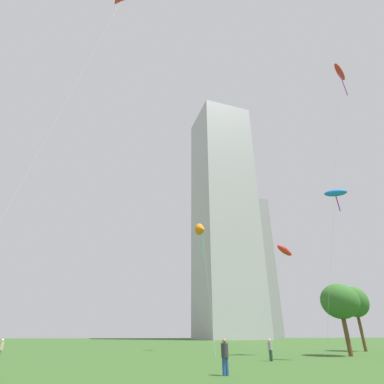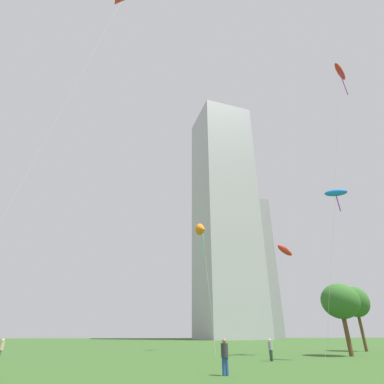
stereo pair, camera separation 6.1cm
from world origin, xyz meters
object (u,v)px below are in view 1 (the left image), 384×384
distant_highrise_0 (223,210)px  person_standing_1 (225,354)px  kite_flying_1 (340,72)px  kite_flying_3 (202,230)px  park_tree_1 (355,302)px  person_standing_3 (1,348)px  park_tree_0 (340,301)px  distant_highrise_1 (243,266)px  person_standing_0 (270,348)px  kite_flying_5 (284,250)px  kite_flying_0 (336,193)px

distant_highrise_0 → person_standing_1: bearing=-115.5°
kite_flying_1 → kite_flying_3: size_ratio=2.06×
kite_flying_1 → park_tree_1: bearing=74.3°
person_standing_3 → distant_highrise_0: size_ratio=0.02×
kite_flying_1 → kite_flying_3: bearing=137.8°
park_tree_0 → distant_highrise_1: bearing=78.4°
person_standing_0 → park_tree_1: park_tree_1 is taller
park_tree_1 → park_tree_0: bearing=-133.5°
person_standing_3 → kite_flying_5: bearing=-117.0°
person_standing_0 → distant_highrise_0: distant_highrise_0 is taller
person_standing_3 → kite_flying_0: size_ratio=0.11×
kite_flying_5 → person_standing_1: bearing=-129.3°
kite_flying_1 → park_tree_0: kite_flying_1 is taller
person_standing_0 → person_standing_3: (-22.71, 2.84, -0.00)m
park_tree_0 → distant_highrise_0: (8.73, 82.11, 44.53)m
kite_flying_1 → distant_highrise_1: bearing=80.9°
kite_flying_3 → distant_highrise_0: (22.15, 72.25, 33.68)m
person_standing_3 → distant_highrise_1: distant_highrise_1 is taller
person_standing_0 → distant_highrise_1: distant_highrise_1 is taller
person_standing_1 → park_tree_0: 21.04m
kite_flying_0 → distant_highrise_1: distant_highrise_1 is taller
person_standing_0 → person_standing_1: 10.43m
park_tree_0 → distant_highrise_1: 99.15m
person_standing_0 → kite_flying_3: 20.96m
person_standing_1 → park_tree_0: (16.18, 12.78, 4.17)m
kite_flying_5 → kite_flying_1: bearing=-34.3°
kite_flying_5 → distant_highrise_1: (24.74, 93.85, 17.76)m
person_standing_1 → distant_highrise_1: bearing=79.4°
kite_flying_3 → kite_flying_0: bearing=-56.8°
person_standing_0 → kite_flying_1: size_ratio=0.05×
person_standing_1 → kite_flying_3: 27.32m
kite_flying_0 → distant_highrise_1: size_ratio=0.27×
person_standing_1 → kite_flying_5: 19.76m
kite_flying_1 → kite_flying_3: (-16.94, 15.36, -18.38)m
person_standing_3 → distant_highrise_1: bearing=-59.7°
park_tree_1 → person_standing_1: bearing=-138.9°
person_standing_3 → distant_highrise_1: size_ratio=0.03×
kite_flying_1 → park_tree_1: size_ratio=4.44×
kite_flying_5 → park_tree_1: bearing=29.4°
person_standing_3 → park_tree_1: 41.35m
distant_highrise_1 → distant_highrise_0: bearing=-133.4°
park_tree_0 → person_standing_1: bearing=-141.7°
person_standing_1 → kite_flying_1: bearing=28.1°
person_standing_1 → kite_flying_0: size_ratio=0.12×
kite_flying_5 → kite_flying_3: bearing=131.0°
kite_flying_0 → park_tree_1: 19.57m
kite_flying_0 → distant_highrise_0: 96.19m
person_standing_3 → kite_flying_5: size_ratio=0.15×
person_standing_1 → distant_highrise_1: distant_highrise_1 is taller
kite_flying_0 → kite_flying_3: 20.00m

